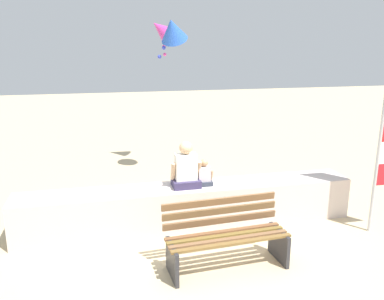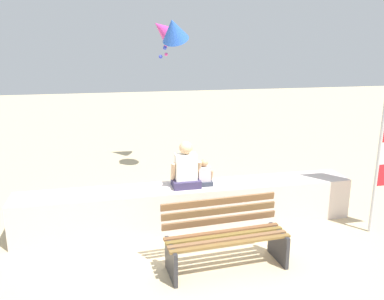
{
  "view_description": "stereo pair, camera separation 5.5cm",
  "coord_description": "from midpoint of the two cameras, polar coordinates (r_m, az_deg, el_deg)",
  "views": [
    {
      "loc": [
        -1.3,
        -5.04,
        2.9
      ],
      "look_at": [
        0.05,
        0.82,
        1.28
      ],
      "focal_mm": 37.02,
      "sensor_mm": 36.0,
      "label": 1
    },
    {
      "loc": [
        -1.25,
        -5.06,
        2.9
      ],
      "look_at": [
        0.05,
        0.82,
        1.28
      ],
      "focal_mm": 37.02,
      "sensor_mm": 36.0,
      "label": 2
    }
  ],
  "objects": [
    {
      "name": "ground_plane",
      "position": [
        5.96,
        1.54,
        -14.1
      ],
      "size": [
        40.0,
        40.0,
        0.0
      ],
      "primitive_type": "plane",
      "color": "#CFB88C"
    },
    {
      "name": "seawall_ledge",
      "position": [
        6.53,
        -0.19,
        -8.04
      ],
      "size": [
        5.46,
        0.63,
        0.68
      ],
      "primitive_type": "cube",
      "color": "beige",
      "rests_on": "ground"
    },
    {
      "name": "park_bench",
      "position": [
        5.41,
        5.05,
        -12.35
      ],
      "size": [
        1.66,
        0.71,
        0.88
      ],
      "color": "brown",
      "rests_on": "ground"
    },
    {
      "name": "person_adult",
      "position": [
        6.3,
        -0.64,
        -2.76
      ],
      "size": [
        0.49,
        0.36,
        0.75
      ],
      "color": "#362F53",
      "rests_on": "seawall_ledge"
    },
    {
      "name": "person_child",
      "position": [
        6.4,
        2.0,
        -3.62
      ],
      "size": [
        0.28,
        0.21,
        0.44
      ],
      "color": "#313845",
      "rests_on": "seawall_ledge"
    },
    {
      "name": "kite_magenta",
      "position": [
        9.37,
        -3.93,
        16.81
      ],
      "size": [
        0.82,
        0.68,
        0.93
      ],
      "color": "#DB3D9E"
    },
    {
      "name": "kite_blue",
      "position": [
        8.43,
        -2.47,
        16.9
      ],
      "size": [
        0.83,
        0.89,
        0.92
      ],
      "color": "blue"
    }
  ]
}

